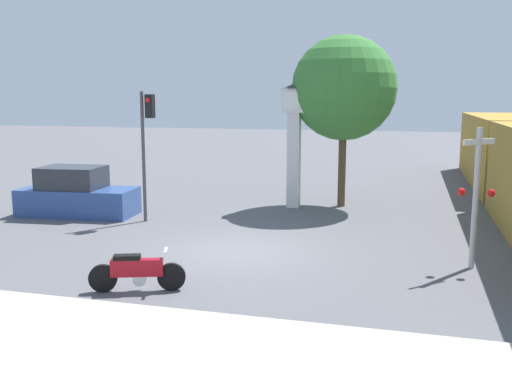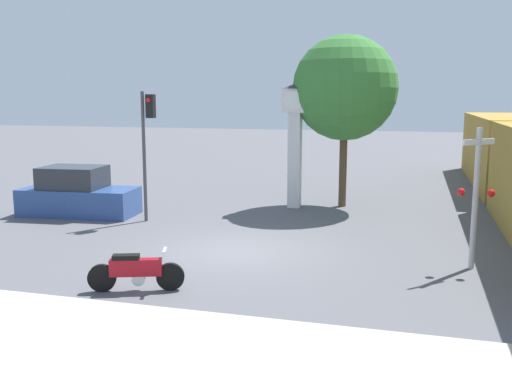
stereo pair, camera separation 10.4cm
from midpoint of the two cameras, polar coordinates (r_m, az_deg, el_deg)
ground_plane at (r=16.22m, az=-2.18°, el=-5.96°), size 120.00×120.00×0.00m
sidewalk_strip at (r=9.55m, az=-16.89°, el=-17.49°), size 36.00×6.00×0.10m
motorcycle at (r=13.17m, az=-12.05°, el=-7.78°), size 2.07×0.86×0.95m
clock_tower at (r=22.31m, az=3.70°, el=6.54°), size 1.08×1.08×4.83m
traffic_light at (r=19.99m, az=-11.04°, el=5.78°), size 0.50×0.35×4.51m
railroad_crossing_signal at (r=15.25m, az=20.95°, el=-0.05°), size 0.90×0.82×3.58m
street_tree at (r=22.69m, az=8.65°, el=10.21°), size 4.06×4.06×6.69m
parked_car at (r=22.03m, az=-17.62°, el=-0.28°), size 4.35×2.18×1.80m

